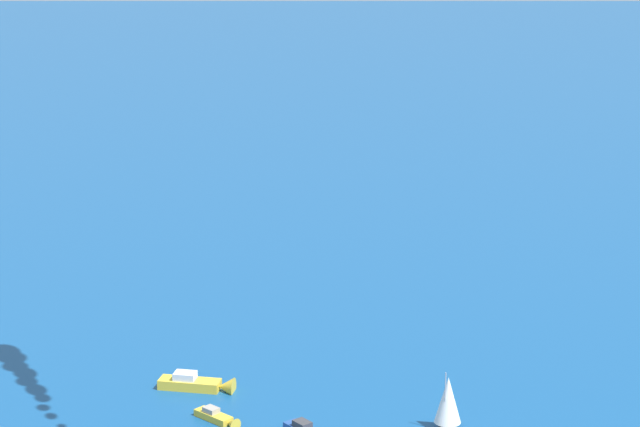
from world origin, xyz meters
name	(u,v)px	position (x,y,z in m)	size (l,w,h in m)	color
motorboat_inshore	(219,418)	(-4.45, -31.23, 0.57)	(3.56, 7.50, 2.11)	gold
motorboat_mid_cluster	(200,384)	(-7.59, -42.47, 0.85)	(9.76, 9.65, 3.17)	gold
sailboat_outer_ring_b	(448,403)	(-28.27, -12.41, 3.78)	(6.62, 4.60, 8.27)	black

